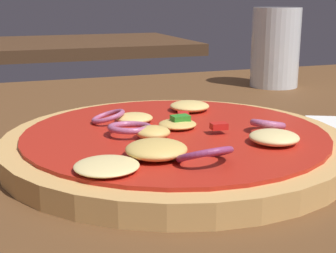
% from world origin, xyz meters
% --- Properties ---
extents(dining_table, '(1.15, 0.93, 0.03)m').
position_xyz_m(dining_table, '(0.00, 0.00, 0.02)').
color(dining_table, brown).
rests_on(dining_table, ground).
extents(pizza, '(0.29, 0.29, 0.04)m').
position_xyz_m(pizza, '(0.00, 0.03, 0.04)').
color(pizza, tan).
rests_on(pizza, dining_table).
extents(beer_glass, '(0.07, 0.07, 0.12)m').
position_xyz_m(beer_glass, '(0.26, 0.29, 0.09)').
color(beer_glass, silver).
rests_on(beer_glass, dining_table).
extents(background_table, '(0.68, 0.49, 0.03)m').
position_xyz_m(background_table, '(0.11, 1.20, 0.02)').
color(background_table, '#4C301C').
rests_on(background_table, ground).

